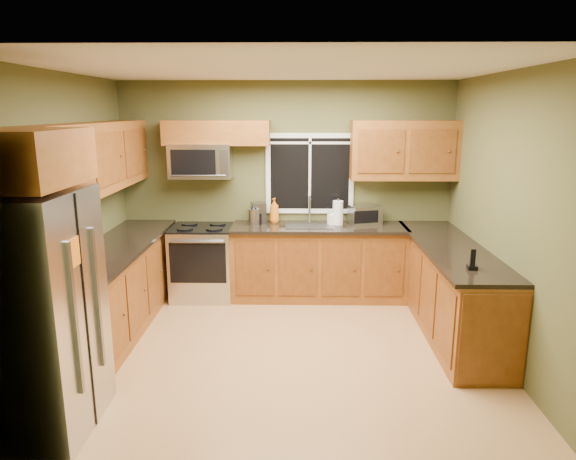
{
  "coord_description": "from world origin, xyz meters",
  "views": [
    {
      "loc": [
        0.15,
        -4.73,
        2.34
      ],
      "look_at": [
        0.05,
        0.35,
        1.15
      ],
      "focal_mm": 32.0,
      "sensor_mm": 36.0,
      "label": 1
    }
  ],
  "objects_px": {
    "soap_bottle_a": "(274,210)",
    "paper_towel_roll": "(338,213)",
    "refrigerator": "(37,315)",
    "coffee_maker": "(258,214)",
    "cordless_phone": "(472,263)",
    "range": "(203,262)",
    "microwave": "(201,161)",
    "toaster_oven": "(365,215)",
    "kettle": "(254,216)",
    "soap_bottle_b": "(332,217)"
  },
  "relations": [
    {
      "from": "soap_bottle_a",
      "to": "paper_towel_roll",
      "type": "bearing_deg",
      "value": -8.37
    },
    {
      "from": "refrigerator",
      "to": "coffee_maker",
      "type": "distance_m",
      "value": 3.23
    },
    {
      "from": "cordless_phone",
      "to": "paper_towel_roll",
      "type": "bearing_deg",
      "value": 120.38
    },
    {
      "from": "range",
      "to": "microwave",
      "type": "xyz_separation_m",
      "value": [
        -0.0,
        0.14,
        1.26
      ]
    },
    {
      "from": "toaster_oven",
      "to": "refrigerator",
      "type": "bearing_deg",
      "value": -133.15
    },
    {
      "from": "toaster_oven",
      "to": "cordless_phone",
      "type": "xyz_separation_m",
      "value": [
        0.73,
        -1.89,
        -0.06
      ]
    },
    {
      "from": "refrigerator",
      "to": "microwave",
      "type": "height_order",
      "value": "microwave"
    },
    {
      "from": "toaster_oven",
      "to": "soap_bottle_a",
      "type": "bearing_deg",
      "value": 176.99
    },
    {
      "from": "kettle",
      "to": "cordless_phone",
      "type": "distance_m",
      "value": 2.77
    },
    {
      "from": "paper_towel_roll",
      "to": "soap_bottle_a",
      "type": "relative_size",
      "value": 1.07
    },
    {
      "from": "refrigerator",
      "to": "soap_bottle_a",
      "type": "relative_size",
      "value": 5.77
    },
    {
      "from": "coffee_maker",
      "to": "paper_towel_roll",
      "type": "xyz_separation_m",
      "value": [
        1.0,
        -0.05,
        0.03
      ]
    },
    {
      "from": "toaster_oven",
      "to": "cordless_phone",
      "type": "relative_size",
      "value": 2.27
    },
    {
      "from": "microwave",
      "to": "toaster_oven",
      "type": "distance_m",
      "value": 2.15
    },
    {
      "from": "range",
      "to": "coffee_maker",
      "type": "bearing_deg",
      "value": 11.51
    },
    {
      "from": "refrigerator",
      "to": "soap_bottle_a",
      "type": "bearing_deg",
      "value": 61.91
    },
    {
      "from": "coffee_maker",
      "to": "soap_bottle_a",
      "type": "bearing_deg",
      "value": 18.02
    },
    {
      "from": "soap_bottle_b",
      "to": "toaster_oven",
      "type": "bearing_deg",
      "value": 9.17
    },
    {
      "from": "soap_bottle_b",
      "to": "soap_bottle_a",
      "type": "bearing_deg",
      "value": 169.95
    },
    {
      "from": "coffee_maker",
      "to": "paper_towel_roll",
      "type": "distance_m",
      "value": 1.0
    },
    {
      "from": "range",
      "to": "toaster_oven",
      "type": "relative_size",
      "value": 2.18
    },
    {
      "from": "range",
      "to": "soap_bottle_a",
      "type": "xyz_separation_m",
      "value": [
        0.9,
        0.21,
        0.63
      ]
    },
    {
      "from": "microwave",
      "to": "soap_bottle_b",
      "type": "bearing_deg",
      "value": -2.01
    },
    {
      "from": "coffee_maker",
      "to": "soap_bottle_b",
      "type": "relative_size",
      "value": 1.37
    },
    {
      "from": "refrigerator",
      "to": "paper_towel_roll",
      "type": "bearing_deg",
      "value": 50.12
    },
    {
      "from": "refrigerator",
      "to": "soap_bottle_a",
      "type": "xyz_separation_m",
      "value": [
        1.59,
        2.98,
        0.2
      ]
    },
    {
      "from": "kettle",
      "to": "soap_bottle_b",
      "type": "bearing_deg",
      "value": 2.86
    },
    {
      "from": "range",
      "to": "cordless_phone",
      "type": "relative_size",
      "value": 4.94
    },
    {
      "from": "microwave",
      "to": "coffee_maker",
      "type": "height_order",
      "value": "microwave"
    },
    {
      "from": "microwave",
      "to": "paper_towel_roll",
      "type": "distance_m",
      "value": 1.82
    },
    {
      "from": "refrigerator",
      "to": "cordless_phone",
      "type": "xyz_separation_m",
      "value": [
        3.46,
        1.02,
        0.1
      ]
    },
    {
      "from": "coffee_maker",
      "to": "soap_bottle_b",
      "type": "xyz_separation_m",
      "value": [
        0.92,
        -0.06,
        -0.03
      ]
    },
    {
      "from": "microwave",
      "to": "cordless_phone",
      "type": "bearing_deg",
      "value": -34.13
    },
    {
      "from": "refrigerator",
      "to": "paper_towel_roll",
      "type": "distance_m",
      "value": 3.73
    },
    {
      "from": "refrigerator",
      "to": "microwave",
      "type": "distance_m",
      "value": 3.1
    },
    {
      "from": "kettle",
      "to": "paper_towel_roll",
      "type": "xyz_separation_m",
      "value": [
        1.05,
        0.06,
        0.03
      ]
    },
    {
      "from": "paper_towel_roll",
      "to": "toaster_oven",
      "type": "bearing_deg",
      "value": 9.46
    },
    {
      "from": "range",
      "to": "toaster_oven",
      "type": "bearing_deg",
      "value": 4.12
    },
    {
      "from": "microwave",
      "to": "toaster_oven",
      "type": "xyz_separation_m",
      "value": [
        2.05,
        0.01,
        -0.67
      ]
    },
    {
      "from": "refrigerator",
      "to": "soap_bottle_a",
      "type": "height_order",
      "value": "refrigerator"
    },
    {
      "from": "refrigerator",
      "to": "soap_bottle_b",
      "type": "height_order",
      "value": "refrigerator"
    },
    {
      "from": "kettle",
      "to": "soap_bottle_a",
      "type": "bearing_deg",
      "value": 35.4
    },
    {
      "from": "paper_towel_roll",
      "to": "soap_bottle_a",
      "type": "bearing_deg",
      "value": 171.63
    },
    {
      "from": "microwave",
      "to": "kettle",
      "type": "relative_size",
      "value": 3.01
    },
    {
      "from": "coffee_maker",
      "to": "soap_bottle_b",
      "type": "bearing_deg",
      "value": -3.96
    },
    {
      "from": "range",
      "to": "soap_bottle_b",
      "type": "xyz_separation_m",
      "value": [
        1.62,
        0.08,
        0.57
      ]
    },
    {
      "from": "soap_bottle_b",
      "to": "microwave",
      "type": "bearing_deg",
      "value": 177.99
    },
    {
      "from": "toaster_oven",
      "to": "coffee_maker",
      "type": "height_order",
      "value": "coffee_maker"
    },
    {
      "from": "toaster_oven",
      "to": "cordless_phone",
      "type": "height_order",
      "value": "toaster_oven"
    },
    {
      "from": "microwave",
      "to": "kettle",
      "type": "height_order",
      "value": "microwave"
    }
  ]
}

